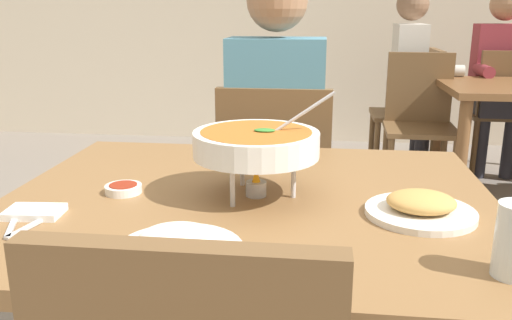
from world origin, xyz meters
The scene contains 15 objects.
dining_table_main centered at (0.00, 0.00, 0.63)m, with size 1.18×0.99×0.73m.
chair_diner_main centered at (0.00, 0.78, 0.51)m, with size 0.44×0.44×0.90m.
diner_main centered at (0.00, 0.81, 0.75)m, with size 0.40×0.45×1.31m.
curry_bowl centered at (0.02, 0.01, 0.86)m, with size 0.33×0.30×0.26m.
rice_plate centered at (-0.08, -0.34, 0.75)m, with size 0.24×0.24×0.06m.
appetizer_plate centered at (0.39, -0.08, 0.75)m, with size 0.24×0.24×0.06m.
sauce_dish centered at (-0.31, -0.01, 0.74)m, with size 0.09×0.09×0.02m.
napkin_folded centered at (-0.45, -0.18, 0.74)m, with size 0.12×0.08×0.02m, color white.
fork_utensil centered at (-0.47, -0.23, 0.74)m, with size 0.01×0.17×0.01m, color silver.
spoon_utensil centered at (-0.42, -0.23, 0.74)m, with size 0.01×0.17×0.01m, color silver.
chair_bg_middle centered at (0.85, 2.69, 0.51)m, with size 0.44×0.44×0.90m.
chair_bg_right centered at (1.45, 2.72, 0.51)m, with size 0.45×0.45×0.90m.
chair_bg_corner centered at (0.80, 2.30, 0.51)m, with size 0.46×0.46×0.90m.
patron_bg_middle centered at (0.81, 2.70, 0.75)m, with size 0.45×0.40×1.31m.
patron_bg_right centered at (1.41, 2.75, 0.75)m, with size 0.40×0.45×1.31m.
Camera 1 is at (0.17, -1.23, 1.17)m, focal length 37.93 mm.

